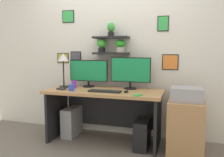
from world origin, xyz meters
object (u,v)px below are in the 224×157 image
object	(u,v)px
desk_lamp	(63,61)
monitor_right	(130,72)
desk	(105,104)
monitor_left	(89,72)
computer_tower_left	(72,122)
computer_tower_right	(142,134)
keyboard	(105,91)
coffee_mug	(71,88)
printer	(187,94)
water_cup	(74,84)
cell_phone	(138,95)
drawer_cabinet	(185,127)
scissors_tray	(61,89)
computer_mouse	(126,92)

from	to	relation	value
desk_lamp	monitor_right	bearing A→B (deg)	9.49
desk	monitor_left	world-z (taller)	monitor_left
computer_tower_left	desk	bearing A→B (deg)	-4.07
computer_tower_right	keyboard	bearing A→B (deg)	-170.68
coffee_mug	printer	xyz separation A→B (m)	(1.51, 0.16, -0.04)
desk	water_cup	bearing A→B (deg)	-177.91
desk	cell_phone	bearing A→B (deg)	-30.08
desk_lamp	water_cup	distance (m)	0.39
cell_phone	drawer_cabinet	world-z (taller)	cell_phone
scissors_tray	cell_phone	bearing A→B (deg)	-5.86
monitor_left	scissors_tray	xyz separation A→B (m)	(-0.27, -0.35, -0.21)
computer_tower_left	water_cup	bearing A→B (deg)	-36.97
monitor_right	coffee_mug	size ratio (longest dim) A/B	6.47
printer	computer_mouse	bearing A→B (deg)	-174.47
printer	computer_tower_left	xyz separation A→B (m)	(-1.66, 0.12, -0.54)
drawer_cabinet	computer_tower_left	size ratio (longest dim) A/B	1.56
keyboard	computer_mouse	bearing A→B (deg)	6.91
desk	computer_mouse	world-z (taller)	computer_mouse
drawer_cabinet	desk	bearing A→B (deg)	175.92
monitor_right	cell_phone	xyz separation A→B (m)	(0.20, -0.47, -0.25)
monitor_right	computer_mouse	world-z (taller)	monitor_right
computer_mouse	monitor_right	bearing A→B (deg)	92.96
keyboard	computer_tower_left	world-z (taller)	keyboard
coffee_mug	water_cup	bearing A→B (deg)	107.08
keyboard	computer_mouse	world-z (taller)	computer_mouse
desk	printer	distance (m)	1.13
monitor_right	keyboard	xyz separation A→B (m)	(-0.27, -0.35, -0.24)
desk_lamp	water_cup	world-z (taller)	desk_lamp
monitor_left	desk_lamp	size ratio (longest dim) A/B	1.19
monitor_right	cell_phone	size ratio (longest dim) A/B	4.16
scissors_tray	printer	xyz separation A→B (m)	(1.69, 0.11, -0.00)
monitor_left	printer	distance (m)	1.46
coffee_mug	cell_phone	bearing A→B (deg)	-3.94
scissors_tray	monitor_left	bearing A→B (deg)	52.73
desk_lamp	keyboard	bearing A→B (deg)	-14.57
coffee_mug	computer_mouse	bearing A→B (deg)	6.64
desk	computer_mouse	distance (m)	0.44
keyboard	printer	distance (m)	1.05
monitor_left	computer_tower_left	bearing A→B (deg)	-152.16
cell_phone	scissors_tray	bearing A→B (deg)	-170.30
desk	water_cup	xyz separation A→B (m)	(-0.48, -0.02, 0.27)
drawer_cabinet	printer	world-z (taller)	printer
computer_mouse	monitor_left	bearing A→B (deg)	154.69
computer_tower_left	cell_phone	bearing A→B (deg)	-17.63
keyboard	monitor_right	bearing A→B (deg)	52.38
cell_phone	water_cup	distance (m)	1.05
desk_lamp	computer_tower_left	xyz separation A→B (m)	(0.10, 0.04, -0.93)
monitor_left	drawer_cabinet	bearing A→B (deg)	-9.60
monitor_right	printer	xyz separation A→B (m)	(0.78, -0.24, -0.24)
keyboard	coffee_mug	world-z (taller)	coffee_mug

